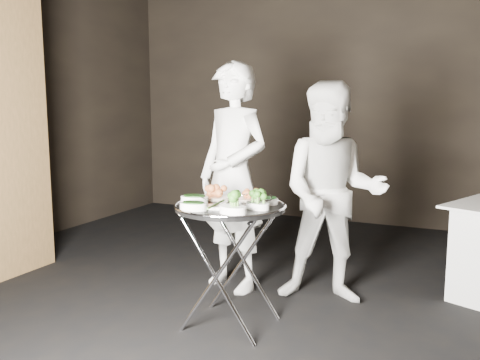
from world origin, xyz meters
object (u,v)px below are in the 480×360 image
at_px(serving_tray, 230,207).
at_px(tray_stand, 230,260).
at_px(waiter_left, 233,177).
at_px(waiter_right, 332,194).

bearing_deg(serving_tray, tray_stand, 90.00).
xyz_separation_m(serving_tray, waiter_left, (-0.29, 0.66, 0.09)).
relative_size(waiter_left, waiter_right, 1.10).
distance_m(tray_stand, serving_tray, 0.35).
distance_m(serving_tray, waiter_left, 0.73).
height_order(tray_stand, waiter_left, waiter_left).
bearing_deg(tray_stand, serving_tray, -90.00).
bearing_deg(tray_stand, waiter_right, 55.19).
height_order(serving_tray, waiter_right, waiter_right).
bearing_deg(waiter_left, serving_tray, -46.78).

